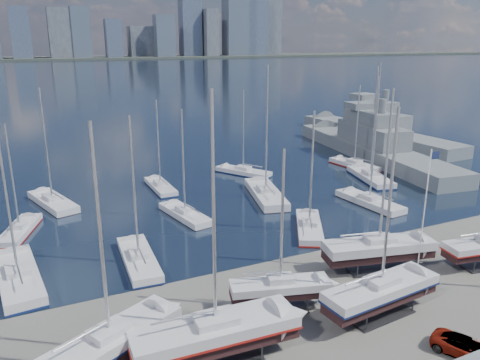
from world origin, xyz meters
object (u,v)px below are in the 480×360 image
sailboat_cradle_0 (110,343)px  flagpole (426,204)px  naval_ship_west (375,132)px  naval_ship_east (371,148)px

sailboat_cradle_0 → flagpole: size_ratio=1.40×
sailboat_cradle_0 → naval_ship_west: (66.19, 52.00, -0.43)m
naval_ship_west → sailboat_cradle_0: bearing=126.0°
flagpole → naval_ship_east: bearing=55.2°
sailboat_cradle_0 → flagpole: (28.41, 1.82, 4.65)m
sailboat_cradle_0 → naval_ship_west: sailboat_cradle_0 is taller
naval_ship_east → flagpole: (-26.14, -37.62, 5.08)m
naval_ship_west → flagpole: bearing=140.9°
naval_ship_west → flagpole: 63.02m
sailboat_cradle_0 → naval_ship_east: size_ratio=0.36×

